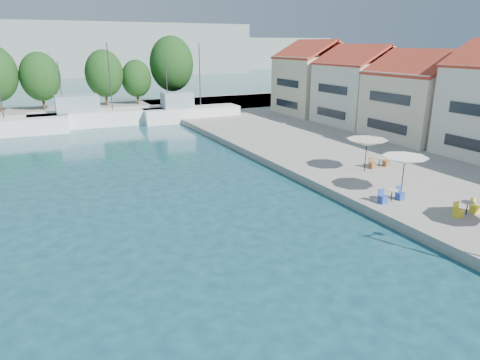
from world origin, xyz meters
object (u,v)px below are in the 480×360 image
trawler_03 (96,117)px  umbrella_cream (367,143)px  trawler_04 (189,113)px  umbrella_white (405,161)px

trawler_03 → umbrella_cream: size_ratio=5.45×
trawler_03 → trawler_04: (11.41, -2.23, 0.00)m
trawler_04 → umbrella_cream: bearing=-82.4°
umbrella_cream → trawler_03: bearing=114.7°
trawler_03 → umbrella_cream: trawler_03 is taller
trawler_04 → umbrella_cream: (3.23, -29.64, 1.71)m
umbrella_white → umbrella_cream: umbrella_white is taller
trawler_03 → umbrella_cream: 35.11m
trawler_04 → umbrella_cream: size_ratio=4.19×
trawler_04 → umbrella_white: size_ratio=4.45×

